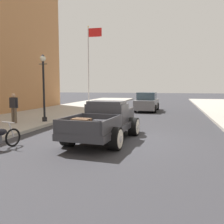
% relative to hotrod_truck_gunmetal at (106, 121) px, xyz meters
% --- Properties ---
extents(ground_plane, '(140.00, 140.00, 0.00)m').
position_rel_hotrod_truck_gunmetal_xyz_m(ground_plane, '(0.55, 0.12, -0.75)').
color(ground_plane, '#333338').
extents(hotrod_truck_gunmetal, '(2.44, 5.03, 1.58)m').
position_rel_hotrod_truck_gunmetal_xyz_m(hotrod_truck_gunmetal, '(0.00, 0.00, 0.00)').
color(hotrod_truck_gunmetal, '#333338').
rests_on(hotrod_truck_gunmetal, ground).
extents(car_background_grey, '(1.93, 4.33, 1.65)m').
position_rel_hotrod_truck_gunmetal_xyz_m(car_background_grey, '(0.41, 12.08, 0.01)').
color(car_background_grey, slate).
rests_on(car_background_grey, ground).
extents(pedestrian_sidewalk_left, '(0.53, 0.22, 1.65)m').
position_rel_hotrod_truck_gunmetal_xyz_m(pedestrian_sidewalk_left, '(-5.86, 2.12, 0.33)').
color(pedestrian_sidewalk_left, brown).
rests_on(pedestrian_sidewalk_left, sidewalk_left).
extents(street_lamp_near, '(0.50, 0.32, 3.85)m').
position_rel_hotrod_truck_gunmetal_xyz_m(street_lamp_near, '(-4.59, 3.17, 1.63)').
color(street_lamp_near, black).
rests_on(street_lamp_near, sidewalk_left).
extents(flagpole, '(1.74, 0.16, 9.16)m').
position_rel_hotrod_truck_gunmetal_xyz_m(flagpole, '(-7.16, 18.99, 5.02)').
color(flagpole, '#B2B2B7').
rests_on(flagpole, sidewalk_left).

